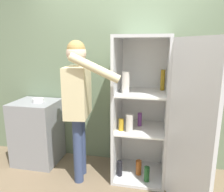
{
  "coord_description": "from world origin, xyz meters",
  "views": [
    {
      "loc": [
        0.47,
        -2.02,
        1.69
      ],
      "look_at": [
        -0.09,
        0.61,
        1.06
      ],
      "focal_mm": 35.0,
      "sensor_mm": 36.0,
      "label": 1
    }
  ],
  "objects": [
    {
      "name": "wall_back",
      "position": [
        0.0,
        0.98,
        1.27
      ],
      "size": [
        7.0,
        0.06,
        2.55
      ],
      "color": "gray",
      "rests_on": "ground_plane"
    },
    {
      "name": "bowl",
      "position": [
        -1.15,
        0.65,
        0.94
      ],
      "size": [
        0.16,
        0.16,
        0.05
      ],
      "color": "white",
      "rests_on": "counter"
    },
    {
      "name": "person",
      "position": [
        -0.45,
        0.39,
        1.11
      ],
      "size": [
        0.72,
        0.6,
        1.74
      ],
      "color": "#384770",
      "rests_on": "ground_plane"
    },
    {
      "name": "refrigerator",
      "position": [
        0.4,
        0.53,
        0.89
      ],
      "size": [
        1.02,
        1.2,
        1.8
      ],
      "color": "silver",
      "rests_on": "ground_plane"
    },
    {
      "name": "counter",
      "position": [
        -1.21,
        0.65,
        0.46
      ],
      "size": [
        0.61,
        0.55,
        0.91
      ],
      "color": "gray",
      "rests_on": "ground_plane"
    }
  ]
}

